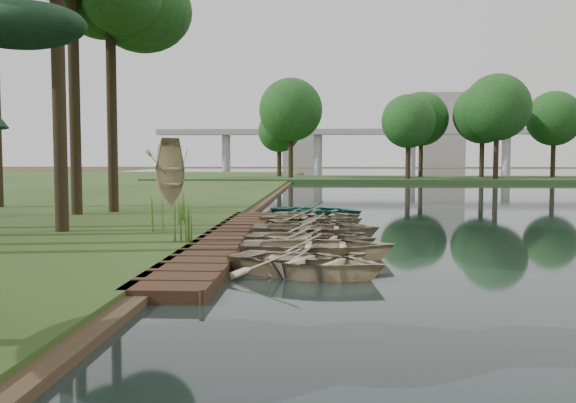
# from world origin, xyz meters

# --- Properties ---
(ground) EXTENTS (300.00, 300.00, 0.00)m
(ground) POSITION_xyz_m (0.00, 0.00, 0.00)
(ground) COLOR #3D2F1D
(boardwalk) EXTENTS (1.60, 16.00, 0.30)m
(boardwalk) POSITION_xyz_m (-1.60, 0.00, 0.15)
(boardwalk) COLOR #352114
(boardwalk) RESTS_ON ground
(peninsula) EXTENTS (50.00, 14.00, 0.45)m
(peninsula) POSITION_xyz_m (8.00, 50.00, 0.23)
(peninsula) COLOR #2A461F
(peninsula) RESTS_ON ground
(far_trees) EXTENTS (45.60, 5.60, 8.80)m
(far_trees) POSITION_xyz_m (4.67, 50.00, 6.43)
(far_trees) COLOR black
(far_trees) RESTS_ON peninsula
(bridge) EXTENTS (95.90, 4.00, 8.60)m
(bridge) POSITION_xyz_m (12.31, 120.00, 7.08)
(bridge) COLOR #A5A5A0
(bridge) RESTS_ON ground
(building_a) EXTENTS (10.00, 8.00, 18.00)m
(building_a) POSITION_xyz_m (30.00, 140.00, 9.00)
(building_a) COLOR #A5A5A0
(building_a) RESTS_ON ground
(building_b) EXTENTS (8.00, 8.00, 12.00)m
(building_b) POSITION_xyz_m (-5.00, 145.00, 6.00)
(building_b) COLOR #A5A5A0
(building_b) RESTS_ON ground
(rowboat_0) EXTENTS (4.33, 3.82, 0.74)m
(rowboat_0) POSITION_xyz_m (0.92, -5.07, 0.42)
(rowboat_0) COLOR tan
(rowboat_0) RESTS_ON water
(rowboat_1) EXTENTS (3.47, 2.85, 0.63)m
(rowboat_1) POSITION_xyz_m (0.85, -4.13, 0.36)
(rowboat_1) COLOR tan
(rowboat_1) RESTS_ON water
(rowboat_2) EXTENTS (3.91, 2.80, 0.81)m
(rowboat_2) POSITION_xyz_m (1.13, -2.90, 0.45)
(rowboat_2) COLOR tan
(rowboat_2) RESTS_ON water
(rowboat_3) EXTENTS (4.06, 3.22, 0.76)m
(rowboat_3) POSITION_xyz_m (0.92, -1.18, 0.43)
(rowboat_3) COLOR tan
(rowboat_3) RESTS_ON water
(rowboat_4) EXTENTS (3.84, 3.26, 0.67)m
(rowboat_4) POSITION_xyz_m (1.01, -0.40, 0.39)
(rowboat_4) COLOR tan
(rowboat_4) RESTS_ON water
(rowboat_5) EXTENTS (4.07, 2.96, 0.83)m
(rowboat_5) POSITION_xyz_m (1.02, 0.89, 0.46)
(rowboat_5) COLOR tan
(rowboat_5) RESTS_ON water
(rowboat_6) EXTENTS (3.62, 2.83, 0.68)m
(rowboat_6) POSITION_xyz_m (1.01, 2.57, 0.39)
(rowboat_6) COLOR tan
(rowboat_6) RESTS_ON water
(rowboat_7) EXTENTS (4.13, 3.56, 0.72)m
(rowboat_7) POSITION_xyz_m (1.09, 3.83, 0.41)
(rowboat_7) COLOR tan
(rowboat_7) RESTS_ON water
(rowboat_8) EXTENTS (3.91, 3.09, 0.73)m
(rowboat_8) POSITION_xyz_m (0.71, 4.76, 0.42)
(rowboat_8) COLOR tan
(rowboat_8) RESTS_ON water
(rowboat_9) EXTENTS (3.91, 3.14, 0.72)m
(rowboat_9) POSITION_xyz_m (0.99, 6.20, 0.41)
(rowboat_9) COLOR tan
(rowboat_9) RESTS_ON water
(rowboat_10) EXTENTS (4.65, 4.04, 0.81)m
(rowboat_10) POSITION_xyz_m (1.02, 7.69, 0.45)
(rowboat_10) COLOR #287069
(rowboat_10) RESTS_ON water
(stored_rowboat) EXTENTS (3.89, 3.87, 0.66)m
(stored_rowboat) POSITION_xyz_m (-5.75, 9.92, 0.63)
(stored_rowboat) COLOR tan
(stored_rowboat) RESTS_ON bank
(reeds_0) EXTENTS (0.60, 0.60, 0.98)m
(reeds_0) POSITION_xyz_m (-2.60, -1.49, 0.79)
(reeds_0) COLOR #3F661E
(reeds_0) RESTS_ON bank
(reeds_1) EXTENTS (0.60, 0.60, 1.11)m
(reeds_1) POSITION_xyz_m (-3.90, 0.85, 0.86)
(reeds_1) COLOR #3F661E
(reeds_1) RESTS_ON bank
(reeds_2) EXTENTS (0.60, 0.60, 0.87)m
(reeds_2) POSITION_xyz_m (-3.66, 3.21, 0.73)
(reeds_2) COLOR #3F661E
(reeds_2) RESTS_ON bank
(reeds_3) EXTENTS (0.60, 0.60, 1.01)m
(reeds_3) POSITION_xyz_m (-4.00, 4.33, 0.80)
(reeds_3) COLOR #3F661E
(reeds_3) RESTS_ON bank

